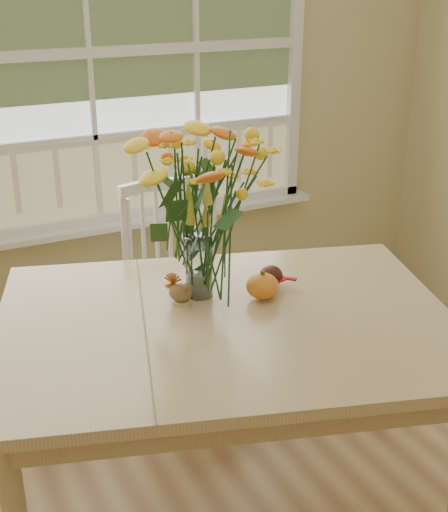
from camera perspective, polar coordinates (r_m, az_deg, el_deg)
name	(u,v)px	position (r m, az deg, el deg)	size (l,w,h in m)	color
wall_back	(90,95)	(3.46, -11.12, 13.06)	(4.00, 0.02, 2.70)	#D5C888
window	(89,57)	(3.40, -11.18, 15.98)	(2.42, 0.12, 1.74)	silver
dining_table	(227,342)	(2.37, 0.21, -7.14)	(1.79, 1.50, 0.83)	tan
windsor_chair	(180,284)	(3.16, -3.72, -2.37)	(0.49, 0.47, 1.03)	white
flower_vase	(198,208)	(2.35, -2.18, 4.03)	(0.47, 0.47, 0.55)	white
pumpkin	(262,287)	(2.44, 3.21, -2.61)	(0.12, 0.12, 0.09)	orange
turkey_figurine	(181,293)	(2.41, -3.64, -3.09)	(0.10, 0.10, 0.10)	#CCB78C
dark_gourd	(271,277)	(2.53, 3.94, -1.75)	(0.13, 0.10, 0.08)	#38160F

